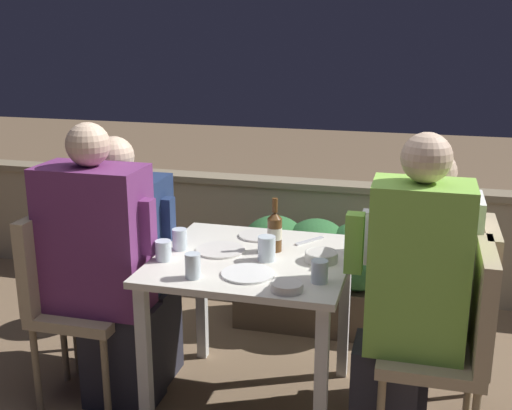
# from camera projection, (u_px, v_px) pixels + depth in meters

# --- Properties ---
(ground_plane) EXTENTS (16.00, 16.00, 0.00)m
(ground_plane) POSITION_uv_depth(u_px,v_px,m) (253.00, 403.00, 3.02)
(ground_plane) COLOR #7A6047
(parapet_wall) EXTENTS (9.00, 0.18, 0.73)m
(parapet_wall) POSITION_uv_depth(u_px,v_px,m) (309.00, 234.00, 4.26)
(parapet_wall) COLOR gray
(parapet_wall) RESTS_ON ground_plane
(dining_table) EXTENTS (0.84, 0.82, 0.73)m
(dining_table) POSITION_uv_depth(u_px,v_px,m) (252.00, 280.00, 2.85)
(dining_table) COLOR silver
(dining_table) RESTS_ON ground_plane
(planter_hedge) EXTENTS (0.90, 0.47, 0.64)m
(planter_hedge) POSITION_uv_depth(u_px,v_px,m) (315.00, 267.00, 3.71)
(planter_hedge) COLOR brown
(planter_hedge) RESTS_ON ground_plane
(chair_left_near) EXTENTS (0.41, 0.41, 0.91)m
(chair_left_near) POSITION_uv_depth(u_px,v_px,m) (67.00, 287.00, 2.95)
(chair_left_near) COLOR tan
(chair_left_near) RESTS_ON ground_plane
(person_purple_stripe) EXTENTS (0.52, 0.26, 1.32)m
(person_purple_stripe) POSITION_uv_depth(u_px,v_px,m) (103.00, 269.00, 2.87)
(person_purple_stripe) COLOR #282833
(person_purple_stripe) RESTS_ON ground_plane
(chair_left_far) EXTENTS (0.41, 0.41, 0.91)m
(chair_left_far) POSITION_uv_depth(u_px,v_px,m) (91.00, 266.00, 3.20)
(chair_left_far) COLOR tan
(chair_left_far) RESTS_ON ground_plane
(person_navy_jumper) EXTENTS (0.52, 0.26, 1.21)m
(person_navy_jumper) POSITION_uv_depth(u_px,v_px,m) (127.00, 260.00, 3.14)
(person_navy_jumper) COLOR #282833
(person_navy_jumper) RESTS_ON ground_plane
(chair_right_near) EXTENTS (0.41, 0.41, 0.91)m
(chair_right_near) POSITION_uv_depth(u_px,v_px,m) (457.00, 334.00, 2.50)
(chair_right_near) COLOR tan
(chair_right_near) RESTS_ON ground_plane
(person_green_blouse) EXTENTS (0.47, 0.26, 1.34)m
(person_green_blouse) POSITION_uv_depth(u_px,v_px,m) (408.00, 299.00, 2.52)
(person_green_blouse) COLOR #282833
(person_green_blouse) RESTS_ON ground_plane
(chair_right_far) EXTENTS (0.41, 0.41, 0.91)m
(chair_right_far) POSITION_uv_depth(u_px,v_px,m) (462.00, 303.00, 2.78)
(chair_right_far) COLOR tan
(chair_right_far) RESTS_ON ground_plane
(person_white_polo) EXTENTS (0.49, 0.26, 1.22)m
(person_white_polo) POSITION_uv_depth(u_px,v_px,m) (417.00, 285.00, 2.81)
(person_white_polo) COLOR #282833
(person_white_polo) RESTS_ON ground_plane
(beer_bottle) EXTENTS (0.07, 0.07, 0.25)m
(beer_bottle) POSITION_uv_depth(u_px,v_px,m) (275.00, 231.00, 2.87)
(beer_bottle) COLOR brown
(beer_bottle) RESTS_ON dining_table
(plate_0) EXTENTS (0.19, 0.19, 0.01)m
(plate_0) POSITION_uv_depth(u_px,v_px,m) (258.00, 236.00, 3.08)
(plate_0) COLOR silver
(plate_0) RESTS_ON dining_table
(plate_1) EXTENTS (0.22, 0.22, 0.01)m
(plate_1) POSITION_uv_depth(u_px,v_px,m) (220.00, 250.00, 2.89)
(plate_1) COLOR silver
(plate_1) RESTS_ON dining_table
(plate_2) EXTENTS (0.22, 0.22, 0.01)m
(plate_2) POSITION_uv_depth(u_px,v_px,m) (248.00, 274.00, 2.62)
(plate_2) COLOR white
(plate_2) RESTS_ON dining_table
(bowl_0) EXTENTS (0.14, 0.14, 0.04)m
(bowl_0) POSITION_uv_depth(u_px,v_px,m) (321.00, 256.00, 2.76)
(bowl_0) COLOR beige
(bowl_0) RESTS_ON dining_table
(bowl_1) EXTENTS (0.13, 0.13, 0.03)m
(bowl_1) POSITION_uv_depth(u_px,v_px,m) (287.00, 286.00, 2.46)
(bowl_1) COLOR silver
(bowl_1) RESTS_ON dining_table
(glass_cup_0) EXTENTS (0.06, 0.06, 0.10)m
(glass_cup_0) POSITION_uv_depth(u_px,v_px,m) (193.00, 266.00, 2.57)
(glass_cup_0) COLOR silver
(glass_cup_0) RESTS_ON dining_table
(glass_cup_1) EXTENTS (0.08, 0.08, 0.11)m
(glass_cup_1) POSITION_uv_depth(u_px,v_px,m) (267.00, 248.00, 2.76)
(glass_cup_1) COLOR silver
(glass_cup_1) RESTS_ON dining_table
(glass_cup_2) EXTENTS (0.07, 0.07, 0.09)m
(glass_cup_2) POSITION_uv_depth(u_px,v_px,m) (163.00, 251.00, 2.77)
(glass_cup_2) COLOR silver
(glass_cup_2) RESTS_ON dining_table
(glass_cup_3) EXTENTS (0.07, 0.07, 0.10)m
(glass_cup_3) POSITION_uv_depth(u_px,v_px,m) (180.00, 239.00, 2.90)
(glass_cup_3) COLOR silver
(glass_cup_3) RESTS_ON dining_table
(glass_cup_4) EXTENTS (0.07, 0.07, 0.09)m
(glass_cup_4) POSITION_uv_depth(u_px,v_px,m) (320.00, 271.00, 2.53)
(glass_cup_4) COLOR silver
(glass_cup_4) RESTS_ON dining_table
(fork_0) EXTENTS (0.12, 0.15, 0.01)m
(fork_0) POSITION_uv_depth(u_px,v_px,m) (309.00, 241.00, 3.01)
(fork_0) COLOR silver
(fork_0) RESTS_ON dining_table
(potted_plant) EXTENTS (0.32, 0.32, 0.66)m
(potted_plant) POSITION_uv_depth(u_px,v_px,m) (118.00, 258.00, 3.73)
(potted_plant) COLOR #9E5638
(potted_plant) RESTS_ON ground_plane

